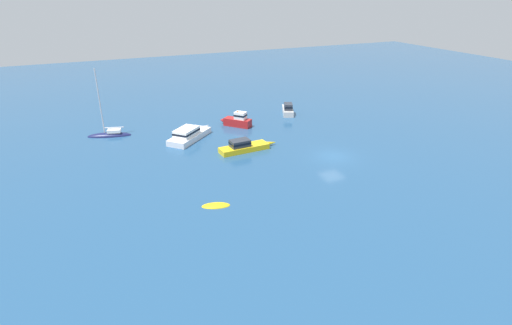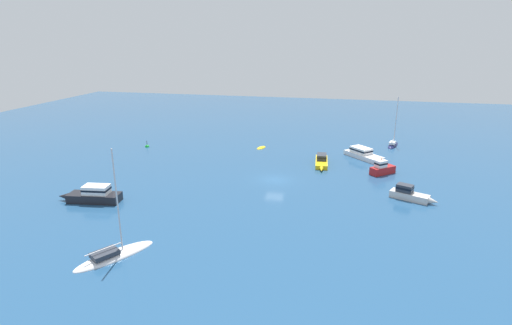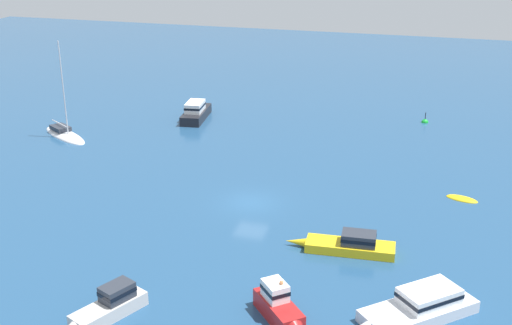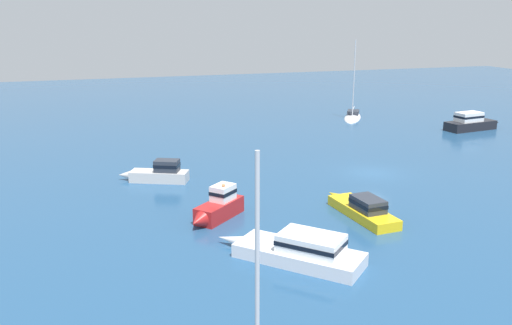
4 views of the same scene
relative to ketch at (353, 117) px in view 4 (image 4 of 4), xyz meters
name	(u,v)px [view 4 (image 4 of 4)]	position (x,y,z in m)	size (l,w,h in m)	color
ground_plane	(373,173)	(10.41, 23.15, -0.12)	(160.00, 160.00, 0.00)	navy
ketch	(353,117)	(0.00, 0.00, 0.00)	(5.70, 7.48, 10.31)	white
cabin_cruiser	(472,123)	(-9.41, 10.86, 0.71)	(7.74, 2.87, 2.06)	black
motor_cruiser	(159,173)	(27.61, 19.91, 0.56)	(5.55, 3.37, 1.76)	silver
launch	(300,250)	(22.63, 36.78, 0.55)	(6.96, 7.29, 1.65)	white
cabin_cruiser_1	(218,207)	(25.19, 29.31, 0.69)	(4.34, 4.04, 2.30)	#B21E1E
launch_1	(363,208)	(16.19, 31.85, 0.44)	(2.20, 7.46, 1.47)	yellow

